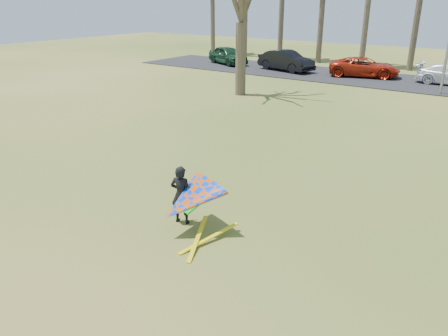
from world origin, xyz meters
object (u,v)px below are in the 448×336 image
Objects in this scene: car_0 at (228,55)px; car_1 at (286,61)px; car_2 at (364,67)px; kite_flyer at (188,200)px.

car_0 is 0.92× the size of car_1.
kite_flyer is (4.08, -25.25, 0.08)m from car_2.
car_1 is at bearing 81.80° from car_2.
car_2 is (6.07, 0.81, -0.09)m from car_1.
car_2 is at bearing -64.59° from car_0.
car_1 is 6.12m from car_2.
car_0 is at bearing 99.83° from car_1.
kite_flyer is at bearing 173.35° from car_2.
car_1 reaches higher than car_2.
kite_flyer is (16.13, -24.90, 0.02)m from car_0.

